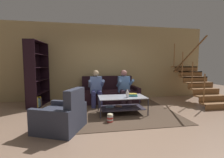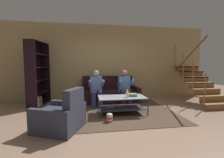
% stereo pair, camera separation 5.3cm
% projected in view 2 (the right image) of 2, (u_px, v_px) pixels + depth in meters
% --- Properties ---
extents(ground, '(16.80, 16.80, 0.00)m').
position_uv_depth(ground, '(114.00, 120.00, 3.65)').
color(ground, '#9B7B64').
extents(back_partition, '(8.40, 0.12, 2.90)m').
position_uv_depth(back_partition, '(104.00, 62.00, 5.94)').
color(back_partition, tan).
rests_on(back_partition, ground).
extents(staircase_run, '(0.99, 1.89, 2.21)m').
position_uv_depth(staircase_run, '(199.00, 82.00, 5.25)').
color(staircase_run, '#8E5E34').
rests_on(staircase_run, ground).
extents(couch, '(2.17, 0.88, 0.92)m').
position_uv_depth(couch, '(109.00, 93.00, 5.53)').
color(couch, black).
rests_on(couch, ground).
extents(person_seated_left, '(0.50, 0.58, 1.17)m').
position_uv_depth(person_seated_left, '(96.00, 87.00, 4.90)').
color(person_seated_left, navy).
rests_on(person_seated_left, ground).
extents(person_seated_right, '(0.50, 0.58, 1.17)m').
position_uv_depth(person_seated_right, '(125.00, 86.00, 5.05)').
color(person_seated_right, '#2C1D28').
rests_on(person_seated_right, ground).
extents(coffee_table, '(1.28, 0.67, 0.47)m').
position_uv_depth(coffee_table, '(121.00, 102.00, 4.11)').
color(coffee_table, silver).
rests_on(coffee_table, ground).
extents(area_rug, '(3.14, 3.40, 0.01)m').
position_uv_depth(area_rug, '(115.00, 107.00, 4.72)').
color(area_rug, '#4D3B2D').
rests_on(area_rug, ground).
extents(vase, '(0.09, 0.09, 0.21)m').
position_uv_depth(vase, '(127.00, 94.00, 3.99)').
color(vase, silver).
rests_on(vase, coffee_table).
extents(book_stack, '(0.26, 0.20, 0.08)m').
position_uv_depth(book_stack, '(133.00, 95.00, 4.15)').
color(book_stack, teal).
rests_on(book_stack, coffee_table).
extents(bookshelf, '(0.47, 1.12, 2.10)m').
position_uv_depth(bookshelf, '(36.00, 79.00, 4.94)').
color(bookshelf, black).
rests_on(bookshelf, ground).
extents(armchair, '(1.09, 1.08, 0.86)m').
position_uv_depth(armchair, '(61.00, 117.00, 3.08)').
color(armchair, '#323546').
rests_on(armchair, ground).
extents(popcorn_tub, '(0.14, 0.14, 0.21)m').
position_uv_depth(popcorn_tub, '(109.00, 118.00, 3.50)').
color(popcorn_tub, red).
rests_on(popcorn_tub, ground).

